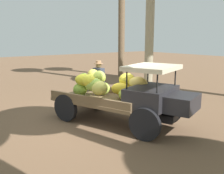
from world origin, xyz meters
name	(u,v)px	position (x,y,z in m)	size (l,w,h in m)	color
ground_plane	(99,119)	(0.00, 0.00, 0.00)	(60.00, 60.00, 0.00)	brown
truck	(124,94)	(0.79, 0.39, 0.96)	(4.66, 2.93, 1.88)	#242326
farmer	(99,81)	(-1.37, 0.89, 1.02)	(0.54, 0.50, 1.79)	#464745
wooden_crate	(85,100)	(-1.85, 0.53, 0.19)	(0.50, 0.41, 0.37)	#8E5C38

